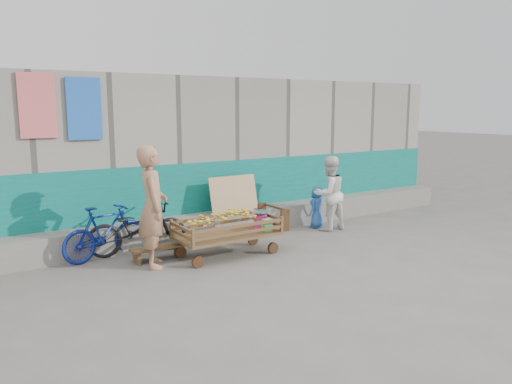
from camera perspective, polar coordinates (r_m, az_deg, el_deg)
ground at (r=7.70m, az=4.11°, el=-8.70°), size 80.00×80.00×0.00m
building_wall at (r=10.85m, az=-8.93°, el=4.45°), size 12.00×3.50×3.00m
banana_cart at (r=8.19m, az=-3.49°, el=-3.71°), size 1.85×0.84×0.79m
bench at (r=8.20m, az=-11.15°, el=-6.53°), size 0.88×0.26×0.22m
vendor_man at (r=7.72m, az=-11.73°, el=-1.67°), size 0.63×0.78×1.87m
woman at (r=9.99m, az=8.35°, el=-0.16°), size 0.73×0.57×1.48m
child at (r=10.21m, az=6.96°, el=-1.73°), size 0.48×0.40×0.85m
bicycle_dark at (r=8.56m, az=-13.39°, el=-4.03°), size 1.72×0.76×0.88m
bicycle_blue at (r=8.40m, az=-16.85°, el=-4.43°), size 1.52×0.72×0.88m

